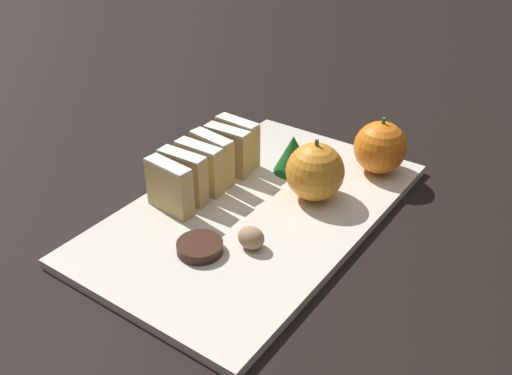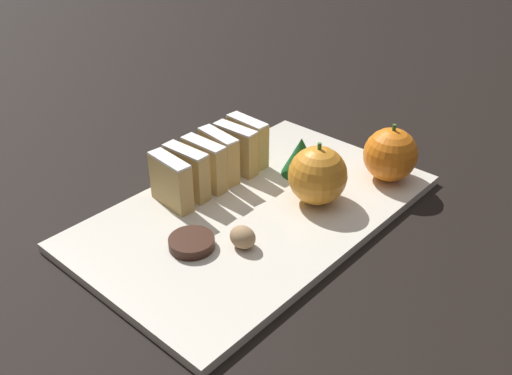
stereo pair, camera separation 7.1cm
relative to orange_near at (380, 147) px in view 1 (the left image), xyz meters
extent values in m
plane|color=black|center=(-0.09, -0.18, -0.05)|extent=(6.00, 6.00, 0.00)
cube|color=silver|center=(-0.09, -0.18, -0.04)|extent=(0.28, 0.46, 0.01)
cube|color=tan|center=(-0.17, -0.24, 0.00)|extent=(0.07, 0.03, 0.06)
cube|color=white|center=(-0.17, -0.24, 0.03)|extent=(0.07, 0.03, 0.00)
cube|color=tan|center=(-0.18, -0.21, 0.00)|extent=(0.07, 0.02, 0.06)
cube|color=white|center=(-0.18, -0.21, 0.03)|extent=(0.07, 0.02, 0.00)
cube|color=tan|center=(-0.17, -0.18, 0.00)|extent=(0.07, 0.02, 0.06)
cube|color=white|center=(-0.17, -0.18, 0.03)|extent=(0.07, 0.02, 0.00)
cube|color=tan|center=(-0.18, -0.15, 0.00)|extent=(0.07, 0.03, 0.06)
cube|color=white|center=(-0.18, -0.15, 0.03)|extent=(0.07, 0.03, 0.00)
cube|color=tan|center=(-0.17, -0.12, 0.00)|extent=(0.07, 0.02, 0.06)
cube|color=white|center=(-0.17, -0.12, 0.03)|extent=(0.07, 0.02, 0.00)
cube|color=tan|center=(-0.18, -0.09, 0.00)|extent=(0.07, 0.02, 0.06)
cube|color=white|center=(-0.18, -0.09, 0.03)|extent=(0.07, 0.02, 0.00)
sphere|color=orange|center=(0.00, 0.00, 0.00)|extent=(0.07, 0.07, 0.07)
cylinder|color=#38702D|center=(0.00, 0.00, 0.04)|extent=(0.01, 0.01, 0.01)
sphere|color=orange|center=(-0.04, -0.11, 0.00)|extent=(0.08, 0.08, 0.08)
cylinder|color=#38702D|center=(-0.04, -0.11, 0.04)|extent=(0.01, 0.01, 0.01)
ellipsoid|color=tan|center=(-0.04, -0.25, -0.02)|extent=(0.03, 0.03, 0.03)
cylinder|color=#381E14|center=(-0.09, -0.29, -0.03)|extent=(0.05, 0.05, 0.01)
cone|color=#195623|center=(-0.10, -0.07, -0.01)|extent=(0.05, 0.05, 0.06)
camera|label=1|loc=(0.26, -0.67, 0.37)|focal=40.00mm
camera|label=2|loc=(0.32, -0.63, 0.37)|focal=40.00mm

